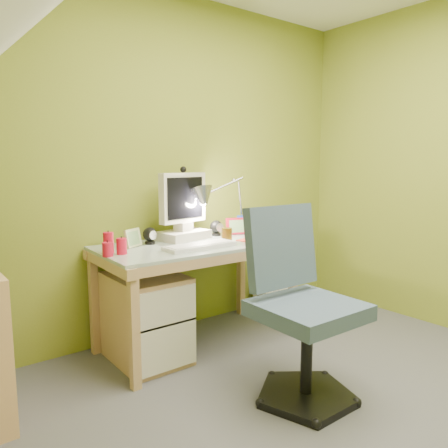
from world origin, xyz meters
TOP-DOWN VIEW (x-y plane):
  - floor at (0.00, 0.00)m, footprint 3.20×3.20m
  - wall_back at (0.00, 1.60)m, footprint 3.20×0.01m
  - desk at (-0.04, 1.23)m, footprint 1.33×0.69m
  - monitor at (-0.04, 1.41)m, footprint 0.43×0.29m
  - speaker_left at (-0.31, 1.39)m, footprint 0.11×0.11m
  - speaker_right at (0.23, 1.39)m, footprint 0.10×0.10m
  - keyboard at (-0.12, 1.09)m, footprint 0.48×0.17m
  - mousepad at (0.34, 1.09)m, footprint 0.26×0.21m
  - mouse at (0.34, 1.09)m, footprint 0.11×0.08m
  - amber_tumbler at (0.14, 1.15)m, footprint 0.08×0.08m
  - candle_cluster at (-0.64, 1.24)m, footprint 0.17×0.15m
  - photo_frame_red at (0.38, 1.35)m, footprint 0.14×0.07m
  - photo_frame_blue at (0.52, 1.39)m, footprint 0.13×0.11m
  - photo_frame_green at (-0.44, 1.37)m, footprint 0.13×0.08m
  - desk_lamp at (0.41, 1.41)m, footprint 0.60×0.36m
  - task_chair at (0.00, 0.30)m, footprint 0.57×0.57m
  - radiator at (0.91, 1.46)m, footprint 0.39×0.17m

SIDE VIEW (x-z plane):
  - floor at x=0.00m, z-range -0.01..0.00m
  - radiator at x=0.91m, z-range 0.00..0.38m
  - desk at x=-0.04m, z-range 0.00..0.70m
  - task_chair at x=0.00m, z-range 0.00..1.01m
  - mousepad at x=0.34m, z-range 0.70..0.71m
  - keyboard at x=-0.12m, z-range 0.70..0.72m
  - mouse at x=0.34m, z-range 0.70..0.74m
  - amber_tumbler at x=0.14m, z-range 0.70..0.79m
  - speaker_left at x=-0.31m, z-range 0.70..0.81m
  - speaker_right at x=0.23m, z-range 0.70..0.81m
  - photo_frame_green at x=-0.44m, z-range 0.70..0.82m
  - photo_frame_red at x=0.38m, z-range 0.70..0.82m
  - candle_cluster at x=-0.64m, z-range 0.70..0.82m
  - photo_frame_blue at x=0.52m, z-range 0.70..0.83m
  - monitor at x=-0.04m, z-range 0.70..1.24m
  - desk_lamp at x=0.41m, z-range 0.70..1.30m
  - wall_back at x=0.00m, z-range 0.00..2.40m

